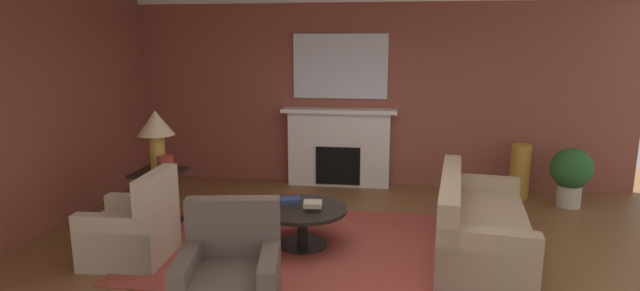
# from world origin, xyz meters

# --- Properties ---
(ground_plane) EXTENTS (9.69, 9.69, 0.00)m
(ground_plane) POSITION_xyz_m (0.00, 0.00, 0.00)
(ground_plane) COLOR brown
(wall_fireplace) EXTENTS (8.05, 0.12, 2.99)m
(wall_fireplace) POSITION_xyz_m (0.00, 2.94, 1.50)
(wall_fireplace) COLOR brown
(wall_fireplace) RESTS_ON ground_plane
(wall_window) EXTENTS (0.12, 6.37, 2.99)m
(wall_window) POSITION_xyz_m (-3.79, 0.30, 1.50)
(wall_window) COLOR brown
(wall_window) RESTS_ON ground_plane
(area_rug) EXTENTS (3.56, 2.50, 0.01)m
(area_rug) POSITION_xyz_m (-0.60, 0.23, 0.01)
(area_rug) COLOR #993D33
(area_rug) RESTS_ON ground_plane
(fireplace) EXTENTS (1.80, 0.35, 1.24)m
(fireplace) POSITION_xyz_m (-0.45, 2.73, 0.59)
(fireplace) COLOR white
(fireplace) RESTS_ON ground_plane
(mantel_mirror) EXTENTS (1.48, 0.04, 1.00)m
(mantel_mirror) POSITION_xyz_m (-0.45, 2.85, 1.89)
(mantel_mirror) COLOR silver
(sofa) EXTENTS (1.17, 2.20, 0.85)m
(sofa) POSITION_xyz_m (1.31, 0.30, 0.30)
(sofa) COLOR tan
(sofa) RESTS_ON ground_plane
(armchair_near_window) EXTENTS (0.84, 0.84, 0.95)m
(armchair_near_window) POSITION_xyz_m (-2.29, -0.36, 0.31)
(armchair_near_window) COLOR #C1B293
(armchair_near_window) RESTS_ON ground_plane
(armchair_facing_fireplace) EXTENTS (0.92, 0.92, 0.95)m
(armchair_facing_fireplace) POSITION_xyz_m (-0.92, -1.33, 0.31)
(armchair_facing_fireplace) COLOR brown
(armchair_facing_fireplace) RESTS_ON ground_plane
(coffee_table) EXTENTS (1.00, 1.00, 0.45)m
(coffee_table) POSITION_xyz_m (-0.60, 0.23, 0.34)
(coffee_table) COLOR black
(coffee_table) RESTS_ON ground_plane
(side_table) EXTENTS (0.56, 0.56, 0.70)m
(side_table) POSITION_xyz_m (-2.46, 0.64, 0.40)
(side_table) COLOR black
(side_table) RESTS_ON ground_plane
(table_lamp) EXTENTS (0.44, 0.44, 0.75)m
(table_lamp) POSITION_xyz_m (-2.46, 0.64, 1.22)
(table_lamp) COLOR #B28E38
(table_lamp) RESTS_ON side_table
(vase_tall_corner) EXTENTS (0.28, 0.28, 0.80)m
(vase_tall_corner) POSITION_xyz_m (2.25, 2.43, 0.40)
(vase_tall_corner) COLOR #B7892D
(vase_tall_corner) RESTS_ON ground_plane
(vase_on_side_table) EXTENTS (0.18, 0.18, 0.22)m
(vase_on_side_table) POSITION_xyz_m (-2.31, 0.52, 0.81)
(vase_on_side_table) COLOR #9E3328
(vase_on_side_table) RESTS_ON side_table
(book_red_cover) EXTENTS (0.28, 0.25, 0.05)m
(book_red_cover) POSITION_xyz_m (-0.77, 0.41, 0.47)
(book_red_cover) COLOR navy
(book_red_cover) RESTS_ON coffee_table
(book_art_folio) EXTENTS (0.22, 0.21, 0.05)m
(book_art_folio) POSITION_xyz_m (-0.47, 0.15, 0.52)
(book_art_folio) COLOR tan
(book_art_folio) RESTS_ON coffee_table
(potted_plant) EXTENTS (0.56, 0.56, 0.83)m
(potted_plant) POSITION_xyz_m (2.85, 2.12, 0.49)
(potted_plant) COLOR #BCB29E
(potted_plant) RESTS_ON ground_plane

